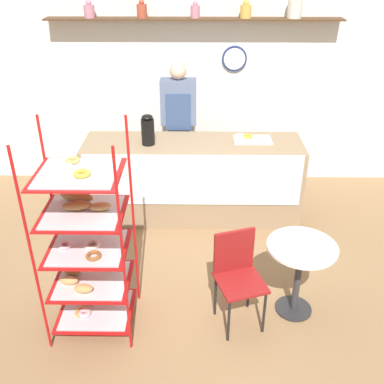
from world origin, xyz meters
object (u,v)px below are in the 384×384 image
object	(u,v)px
coffee_carafe	(148,130)
donut_tray_counter	(251,139)
pastry_rack	(86,245)
cafe_table	(300,263)
cafe_chair	(237,270)
person_worker	(179,126)

from	to	relation	value
coffee_carafe	donut_tray_counter	size ratio (longest dim) A/B	0.81
coffee_carafe	donut_tray_counter	bearing A→B (deg)	6.12
pastry_rack	cafe_table	world-z (taller)	pastry_rack
cafe_chair	donut_tray_counter	xyz separation A→B (m)	(0.28, 1.82, 0.45)
cafe_table	donut_tray_counter	xyz separation A→B (m)	(-0.27, 1.73, 0.45)
pastry_rack	donut_tray_counter	bearing A→B (deg)	51.13
donut_tray_counter	cafe_chair	bearing A→B (deg)	-98.67
person_worker	donut_tray_counter	xyz separation A→B (m)	(0.85, -0.45, 0.02)
person_worker	coffee_carafe	world-z (taller)	person_worker
pastry_rack	person_worker	world-z (taller)	pastry_rack
person_worker	donut_tray_counter	distance (m)	0.97
pastry_rack	coffee_carafe	distance (m)	1.82
cafe_table	cafe_chair	distance (m)	0.56
pastry_rack	donut_tray_counter	size ratio (longest dim) A/B	4.21
person_worker	coffee_carafe	size ratio (longest dim) A/B	5.01
coffee_carafe	cafe_table	bearing A→B (deg)	-47.85
donut_tray_counter	pastry_rack	bearing A→B (deg)	-128.87
donut_tray_counter	coffee_carafe	bearing A→B (deg)	-173.88
pastry_rack	coffee_carafe	bearing A→B (deg)	79.03
cafe_chair	pastry_rack	bearing A→B (deg)	164.84
cafe_chair	donut_tray_counter	distance (m)	1.90
cafe_chair	coffee_carafe	xyz separation A→B (m)	(-0.90, 1.70, 0.60)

